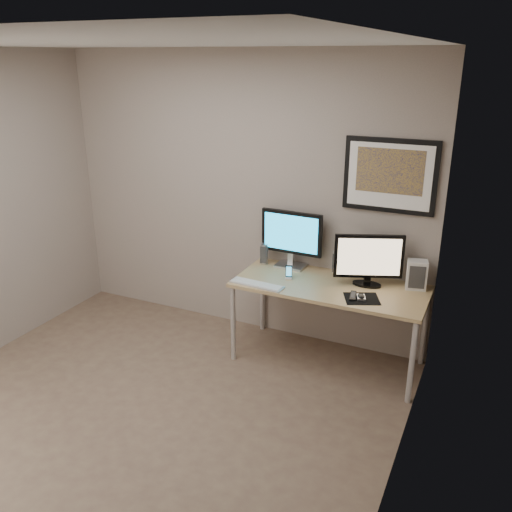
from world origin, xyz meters
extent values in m
plane|color=brown|center=(0.00, 0.00, 0.00)|extent=(3.60, 3.60, 0.00)
plane|color=white|center=(0.00, 0.00, 2.60)|extent=(3.60, 3.60, 0.00)
plane|color=gray|center=(0.00, 1.70, 1.30)|extent=(3.60, 0.00, 3.60)
plane|color=gray|center=(1.80, 0.00, 1.30)|extent=(0.00, 3.40, 3.40)
cube|color=#9E7A4C|center=(1.00, 1.35, 0.71)|extent=(1.60, 0.70, 0.03)
cylinder|color=silver|center=(0.24, 1.04, 0.35)|extent=(0.04, 0.04, 0.70)
cylinder|color=silver|center=(0.24, 1.66, 0.35)|extent=(0.04, 0.04, 0.70)
cylinder|color=silver|center=(1.76, 1.04, 0.35)|extent=(0.04, 0.04, 0.70)
cylinder|color=silver|center=(1.76, 1.66, 0.35)|extent=(0.04, 0.04, 0.70)
cube|color=black|center=(1.35, 1.68, 1.62)|extent=(0.75, 0.03, 0.60)
cube|color=white|center=(1.35, 1.67, 1.62)|extent=(0.67, 0.00, 0.52)
cube|color=gold|center=(1.35, 1.66, 1.66)|extent=(0.54, 0.00, 0.36)
cube|color=#B4B4B9|center=(0.55, 1.60, 0.74)|extent=(0.27, 0.19, 0.02)
cube|color=#B4B4B9|center=(0.55, 1.60, 0.81)|extent=(0.05, 0.04, 0.11)
cube|color=black|center=(0.55, 1.60, 1.05)|extent=(0.57, 0.05, 0.39)
cube|color=#1192C6|center=(0.55, 1.58, 1.05)|extent=(0.51, 0.02, 0.32)
cube|color=black|center=(1.28, 1.47, 0.74)|extent=(0.27, 0.21, 0.02)
cube|color=black|center=(1.28, 1.47, 0.78)|extent=(0.07, 0.06, 0.05)
cube|color=black|center=(1.28, 1.47, 0.99)|extent=(0.54, 0.24, 0.37)
cube|color=tan|center=(1.28, 1.45, 0.99)|extent=(0.48, 0.19, 0.32)
cylinder|color=#B4B4B9|center=(0.29, 1.57, 0.83)|extent=(0.09, 0.09, 0.19)
cylinder|color=#B4B4B9|center=(0.97, 1.63, 0.83)|extent=(0.08, 0.08, 0.20)
cube|color=black|center=(0.63, 1.33, 0.79)|extent=(0.07, 0.07, 0.12)
cube|color=#BCBCC1|center=(0.44, 1.09, 0.74)|extent=(0.48, 0.16, 0.02)
cube|color=black|center=(1.31, 1.19, 0.73)|extent=(0.34, 0.32, 0.00)
ellipsoid|color=black|center=(1.30, 1.18, 0.75)|extent=(0.09, 0.11, 0.03)
cube|color=black|center=(1.24, 1.19, 0.74)|extent=(0.08, 0.18, 0.02)
cube|color=silver|center=(1.66, 1.58, 0.85)|extent=(0.18, 0.15, 0.24)
camera|label=1|loc=(2.19, -2.68, 2.53)|focal=38.00mm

